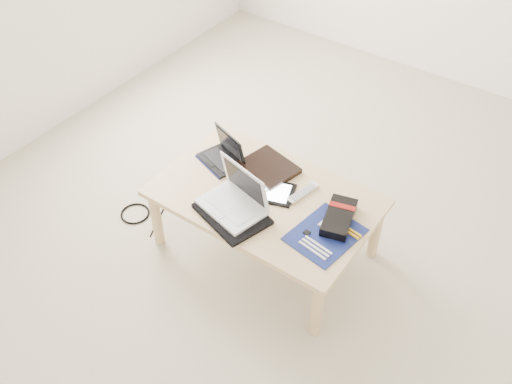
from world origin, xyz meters
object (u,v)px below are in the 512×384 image
Objects in this scene: netbook at (223,155)px; gpu_box at (339,218)px; coffee_table at (265,202)px; white_laptop at (236,199)px.

gpu_box is at bearing -3.25° from netbook.
netbook is 1.00× the size of gpu_box.
netbook reaches higher than coffee_table.
white_laptop is 0.50m from gpu_box.
white_laptop reaches higher than netbook.
white_laptop is at bearing -42.89° from netbook.
coffee_table is 3.95× the size of netbook.
gpu_box reaches higher than coffee_table.
gpu_box is at bearing 7.71° from coffee_table.
gpu_box is (0.39, 0.05, 0.08)m from coffee_table.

